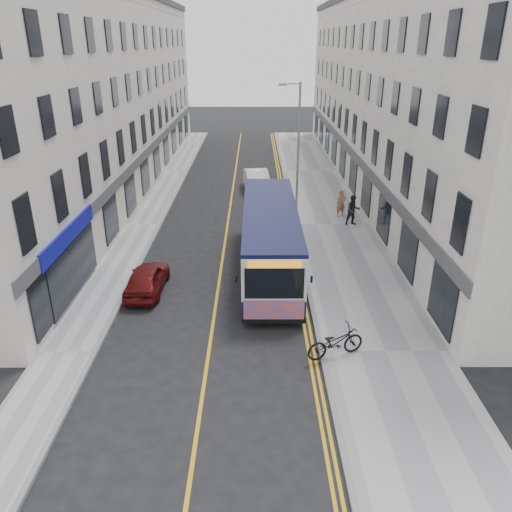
{
  "coord_description": "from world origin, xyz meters",
  "views": [
    {
      "loc": [
        1.64,
        -15.98,
        10.18
      ],
      "look_at": [
        1.69,
        3.79,
        1.6
      ],
      "focal_mm": 35.0,
      "sensor_mm": 36.0,
      "label": 1
    }
  ],
  "objects_px": {
    "streetlamp": "(297,146)",
    "pedestrian_near": "(341,203)",
    "city_bus": "(270,238)",
    "pedestrian_far": "(353,210)",
    "car_white": "(257,181)",
    "car_maroon": "(147,278)",
    "bicycle": "(335,342)"
  },
  "relations": [
    {
      "from": "streetlamp",
      "to": "pedestrian_near",
      "type": "xyz_separation_m",
      "value": [
        2.77,
        -0.62,
        -3.41
      ]
    },
    {
      "from": "city_bus",
      "to": "pedestrian_far",
      "type": "xyz_separation_m",
      "value": [
        5.06,
        6.16,
        -0.69
      ]
    },
    {
      "from": "streetlamp",
      "to": "car_white",
      "type": "height_order",
      "value": "streetlamp"
    },
    {
      "from": "city_bus",
      "to": "car_white",
      "type": "xyz_separation_m",
      "value": [
        -0.55,
        13.59,
        -0.94
      ]
    },
    {
      "from": "car_maroon",
      "to": "pedestrian_far",
      "type": "bearing_deg",
      "value": -139.86
    },
    {
      "from": "pedestrian_near",
      "to": "pedestrian_far",
      "type": "relative_size",
      "value": 0.95
    },
    {
      "from": "city_bus",
      "to": "car_maroon",
      "type": "bearing_deg",
      "value": -158.59
    },
    {
      "from": "pedestrian_far",
      "to": "city_bus",
      "type": "bearing_deg",
      "value": -139.08
    },
    {
      "from": "bicycle",
      "to": "pedestrian_near",
      "type": "height_order",
      "value": "pedestrian_near"
    },
    {
      "from": "city_bus",
      "to": "car_maroon",
      "type": "height_order",
      "value": "city_bus"
    },
    {
      "from": "city_bus",
      "to": "streetlamp",
      "type": "bearing_deg",
      "value": 77.63
    },
    {
      "from": "pedestrian_far",
      "to": "car_white",
      "type": "height_order",
      "value": "pedestrian_far"
    },
    {
      "from": "city_bus",
      "to": "bicycle",
      "type": "relative_size",
      "value": 5.08
    },
    {
      "from": "car_white",
      "to": "streetlamp",
      "type": "bearing_deg",
      "value": -72.88
    },
    {
      "from": "city_bus",
      "to": "bicycle",
      "type": "xyz_separation_m",
      "value": [
        2.05,
        -7.22,
        -1.03
      ]
    },
    {
      "from": "city_bus",
      "to": "car_white",
      "type": "relative_size",
      "value": 2.3
    },
    {
      "from": "pedestrian_near",
      "to": "car_maroon",
      "type": "height_order",
      "value": "pedestrian_near"
    },
    {
      "from": "pedestrian_near",
      "to": "car_white",
      "type": "height_order",
      "value": "pedestrian_near"
    },
    {
      "from": "car_white",
      "to": "car_maroon",
      "type": "distance_m",
      "value": 16.46
    },
    {
      "from": "streetlamp",
      "to": "car_white",
      "type": "distance_m",
      "value": 6.84
    },
    {
      "from": "city_bus",
      "to": "car_maroon",
      "type": "relative_size",
      "value": 2.93
    },
    {
      "from": "streetlamp",
      "to": "car_maroon",
      "type": "height_order",
      "value": "streetlamp"
    },
    {
      "from": "streetlamp",
      "to": "bicycle",
      "type": "bearing_deg",
      "value": -89.15
    },
    {
      "from": "pedestrian_near",
      "to": "car_white",
      "type": "relative_size",
      "value": 0.36
    },
    {
      "from": "car_maroon",
      "to": "streetlamp",
      "type": "bearing_deg",
      "value": -123.02
    },
    {
      "from": "city_bus",
      "to": "bicycle",
      "type": "bearing_deg",
      "value": -74.17
    },
    {
      "from": "streetlamp",
      "to": "bicycle",
      "type": "xyz_separation_m",
      "value": [
        0.23,
        -15.51,
        -3.71
      ]
    },
    {
      "from": "bicycle",
      "to": "car_white",
      "type": "xyz_separation_m",
      "value": [
        -2.6,
        20.81,
        0.09
      ]
    },
    {
      "from": "pedestrian_far",
      "to": "car_white",
      "type": "relative_size",
      "value": 0.38
    },
    {
      "from": "city_bus",
      "to": "pedestrian_near",
      "type": "distance_m",
      "value": 8.96
    },
    {
      "from": "pedestrian_far",
      "to": "pedestrian_near",
      "type": "bearing_deg",
      "value": 97.76
    },
    {
      "from": "city_bus",
      "to": "pedestrian_far",
      "type": "bearing_deg",
      "value": 50.62
    }
  ]
}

